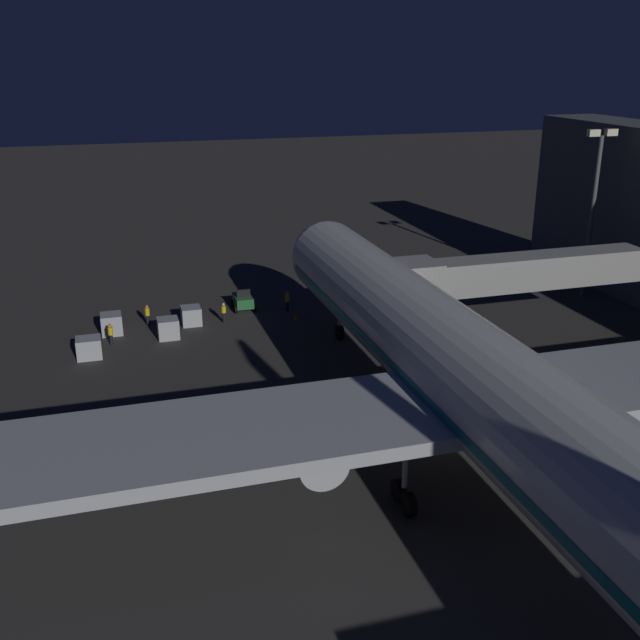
{
  "coord_description": "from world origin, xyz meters",
  "views": [
    {
      "loc": [
        17.48,
        36.78,
        21.74
      ],
      "look_at": [
        3.0,
        -11.33,
        3.5
      ],
      "focal_mm": 41.57,
      "sensor_mm": 36.0,
      "label": 1
    }
  ],
  "objects_px": {
    "airliner_at_gate": "(496,400)",
    "traffic_cone_nose_starboard": "(295,316)",
    "baggage_container_mid_row": "(112,324)",
    "baggage_container_spare": "(168,328)",
    "ground_crew_by_tug": "(287,300)",
    "apron_floodlight_mast": "(594,200)",
    "pushback_tug": "(243,301)",
    "ground_crew_under_port_wing": "(111,333)",
    "traffic_cone_nose_port": "(344,311)",
    "baggage_container_far_row": "(191,316)",
    "ground_crew_near_nose_gear": "(224,312)",
    "jet_bridge": "(502,274)",
    "baggage_container_near_belt": "(89,348)",
    "ground_crew_by_belt_loader": "(147,314)"
  },
  "relations": [
    {
      "from": "airliner_at_gate",
      "to": "traffic_cone_nose_starboard",
      "type": "xyz_separation_m",
      "value": [
        2.2,
        -29.59,
        -5.59
      ]
    },
    {
      "from": "baggage_container_mid_row",
      "to": "baggage_container_spare",
      "type": "xyz_separation_m",
      "value": [
        -4.33,
        2.31,
        -0.02
      ]
    },
    {
      "from": "airliner_at_gate",
      "to": "ground_crew_by_tug",
      "type": "relative_size",
      "value": 34.92
    },
    {
      "from": "airliner_at_gate",
      "to": "baggage_container_spare",
      "type": "bearing_deg",
      "value": -65.12
    },
    {
      "from": "apron_floodlight_mast",
      "to": "ground_crew_by_tug",
      "type": "height_order",
      "value": "apron_floodlight_mast"
    },
    {
      "from": "baggage_container_spare",
      "to": "ground_crew_by_tug",
      "type": "distance_m",
      "value": 11.49
    },
    {
      "from": "pushback_tug",
      "to": "ground_crew_under_port_wing",
      "type": "bearing_deg",
      "value": 25.15
    },
    {
      "from": "traffic_cone_nose_port",
      "to": "airliner_at_gate",
      "type": "bearing_deg",
      "value": 85.75
    },
    {
      "from": "baggage_container_far_row",
      "to": "traffic_cone_nose_port",
      "type": "distance_m",
      "value": 13.23
    },
    {
      "from": "baggage_container_mid_row",
      "to": "traffic_cone_nose_starboard",
      "type": "bearing_deg",
      "value": 176.11
    },
    {
      "from": "baggage_container_far_row",
      "to": "ground_crew_near_nose_gear",
      "type": "bearing_deg",
      "value": 171.92
    },
    {
      "from": "jet_bridge",
      "to": "traffic_cone_nose_port",
      "type": "xyz_separation_m",
      "value": [
        9.02,
        -10.59,
        -5.64
      ]
    },
    {
      "from": "baggage_container_far_row",
      "to": "ground_crew_under_port_wing",
      "type": "xyz_separation_m",
      "value": [
        6.65,
        2.84,
        0.2
      ]
    },
    {
      "from": "jet_bridge",
      "to": "baggage_container_near_belt",
      "type": "xyz_separation_m",
      "value": [
        30.49,
        -6.9,
        -5.14
      ]
    },
    {
      "from": "jet_bridge",
      "to": "pushback_tug",
      "type": "height_order",
      "value": "jet_bridge"
    },
    {
      "from": "baggage_container_far_row",
      "to": "baggage_container_mid_row",
      "type": "bearing_deg",
      "value": 2.93
    },
    {
      "from": "airliner_at_gate",
      "to": "jet_bridge",
      "type": "height_order",
      "value": "airliner_at_gate"
    },
    {
      "from": "jet_bridge",
      "to": "ground_crew_under_port_wing",
      "type": "relative_size",
      "value": 11.82
    },
    {
      "from": "ground_crew_under_port_wing",
      "to": "baggage_container_spare",
      "type": "bearing_deg",
      "value": -177.59
    },
    {
      "from": "ground_crew_under_port_wing",
      "to": "traffic_cone_nose_starboard",
      "type": "distance_m",
      "value": 15.49
    },
    {
      "from": "pushback_tug",
      "to": "traffic_cone_nose_starboard",
      "type": "xyz_separation_m",
      "value": [
        -3.8,
        3.98,
        -0.51
      ]
    },
    {
      "from": "airliner_at_gate",
      "to": "ground_crew_near_nose_gear",
      "type": "distance_m",
      "value": 32.04
    },
    {
      "from": "ground_crew_near_nose_gear",
      "to": "ground_crew_by_belt_loader",
      "type": "distance_m",
      "value": 6.39
    },
    {
      "from": "traffic_cone_nose_port",
      "to": "baggage_container_spare",
      "type": "bearing_deg",
      "value": 4.76
    },
    {
      "from": "ground_crew_by_belt_loader",
      "to": "traffic_cone_nose_port",
      "type": "relative_size",
      "value": 3.23
    },
    {
      "from": "ground_crew_near_nose_gear",
      "to": "traffic_cone_nose_starboard",
      "type": "xyz_separation_m",
      "value": [
        -6.03,
        0.99,
        -0.69
      ]
    },
    {
      "from": "pushback_tug",
      "to": "ground_crew_by_tug",
      "type": "xyz_separation_m",
      "value": [
        -3.72,
        1.5,
        0.2
      ]
    },
    {
      "from": "ground_crew_near_nose_gear",
      "to": "ground_crew_by_tug",
      "type": "relative_size",
      "value": 0.99
    },
    {
      "from": "apron_floodlight_mast",
      "to": "ground_crew_near_nose_gear",
      "type": "distance_m",
      "value": 34.77
    },
    {
      "from": "baggage_container_far_row",
      "to": "ground_crew_by_belt_loader",
      "type": "distance_m",
      "value": 3.66
    },
    {
      "from": "pushback_tug",
      "to": "baggage_container_far_row",
      "type": "distance_m",
      "value": 5.6
    },
    {
      "from": "ground_crew_near_nose_gear",
      "to": "traffic_cone_nose_port",
      "type": "distance_m",
      "value": 10.5
    },
    {
      "from": "traffic_cone_nose_starboard",
      "to": "jet_bridge",
      "type": "bearing_deg",
      "value": 141.74
    },
    {
      "from": "baggage_container_spare",
      "to": "ground_crew_by_tug",
      "type": "relative_size",
      "value": 0.93
    },
    {
      "from": "ground_crew_by_tug",
      "to": "airliner_at_gate",
      "type": "bearing_deg",
      "value": 94.06
    },
    {
      "from": "pushback_tug",
      "to": "ground_crew_by_belt_loader",
      "type": "height_order",
      "value": "pushback_tug"
    },
    {
      "from": "baggage_container_far_row",
      "to": "traffic_cone_nose_starboard",
      "type": "bearing_deg",
      "value": 171.1
    },
    {
      "from": "airliner_at_gate",
      "to": "pushback_tug",
      "type": "xyz_separation_m",
      "value": [
        6.0,
        -33.57,
        -5.08
      ]
    },
    {
      "from": "baggage_container_far_row",
      "to": "ground_crew_by_tug",
      "type": "bearing_deg",
      "value": -172.7
    },
    {
      "from": "jet_bridge",
      "to": "baggage_container_near_belt",
      "type": "distance_m",
      "value": 31.68
    },
    {
      "from": "baggage_container_near_belt",
      "to": "ground_crew_near_nose_gear",
      "type": "distance_m",
      "value": 11.98
    },
    {
      "from": "ground_crew_near_nose_gear",
      "to": "ground_crew_by_tug",
      "type": "distance_m",
      "value": 6.14
    },
    {
      "from": "baggage_container_mid_row",
      "to": "ground_crew_under_port_wing",
      "type": "bearing_deg",
      "value": 86.63
    },
    {
      "from": "ground_crew_under_port_wing",
      "to": "baggage_container_near_belt",
      "type": "bearing_deg",
      "value": 53.18
    },
    {
      "from": "ground_crew_near_nose_gear",
      "to": "ground_crew_by_tug",
      "type": "bearing_deg",
      "value": -165.89
    },
    {
      "from": "ground_crew_near_nose_gear",
      "to": "ground_crew_under_port_wing",
      "type": "bearing_deg",
      "value": 14.65
    },
    {
      "from": "apron_floodlight_mast",
      "to": "baggage_container_spare",
      "type": "height_order",
      "value": "apron_floodlight_mast"
    },
    {
      "from": "baggage_container_spare",
      "to": "traffic_cone_nose_port",
      "type": "height_order",
      "value": "baggage_container_spare"
    },
    {
      "from": "baggage_container_near_belt",
      "to": "airliner_at_gate",
      "type": "bearing_deg",
      "value": 126.64
    },
    {
      "from": "baggage_container_near_belt",
      "to": "baggage_container_spare",
      "type": "xyz_separation_m",
      "value": [
        -6.14,
        -2.41,
        0.03
      ]
    }
  ]
}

